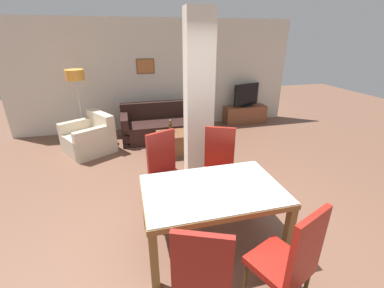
# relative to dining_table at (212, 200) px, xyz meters

# --- Properties ---
(ground_plane) EXTENTS (18.00, 18.00, 0.00)m
(ground_plane) POSITION_rel_dining_table_xyz_m (0.00, 0.00, -0.61)
(ground_plane) COLOR brown
(back_wall) EXTENTS (7.20, 0.09, 2.70)m
(back_wall) POSITION_rel_dining_table_xyz_m (-0.00, 4.44, 0.74)
(back_wall) COLOR beige
(back_wall) RESTS_ON ground_plane
(divider_pillar) EXTENTS (0.45, 0.29, 2.70)m
(divider_pillar) POSITION_rel_dining_table_xyz_m (0.30, 1.66, 0.74)
(divider_pillar) COLOR beige
(divider_pillar) RESTS_ON ground_plane
(dining_table) EXTENTS (1.54, 0.99, 0.76)m
(dining_table) POSITION_rel_dining_table_xyz_m (0.00, 0.00, 0.00)
(dining_table) COLOR olive
(dining_table) RESTS_ON ground_plane
(dining_chair_far_right) EXTENTS (0.61, 0.61, 1.11)m
(dining_chair_far_right) POSITION_rel_dining_table_xyz_m (0.38, 0.86, -0.02)
(dining_chair_far_right) COLOR maroon
(dining_chair_far_right) RESTS_ON ground_plane
(dining_chair_far_left) EXTENTS (0.61, 0.61, 1.11)m
(dining_chair_far_left) POSITION_rel_dining_table_xyz_m (-0.38, 0.88, -0.02)
(dining_chair_far_left) COLOR maroon
(dining_chair_far_left) RESTS_ON ground_plane
(dining_chair_near_right) EXTENTS (0.60, 0.60, 1.11)m
(dining_chair_near_right) POSITION_rel_dining_table_xyz_m (0.38, -0.93, -0.02)
(dining_chair_near_right) COLOR maroon
(dining_chair_near_right) RESTS_ON ground_plane
(dining_chair_near_left) EXTENTS (0.60, 0.60, 1.11)m
(dining_chair_near_left) POSITION_rel_dining_table_xyz_m (-0.38, -0.91, -0.02)
(dining_chair_near_left) COLOR maroon
(dining_chair_near_left) RESTS_ON ground_plane
(sofa) EXTENTS (1.97, 0.90, 0.81)m
(sofa) POSITION_rel_dining_table_xyz_m (-0.02, 3.59, -0.32)
(sofa) COLOR black
(sofa) RESTS_ON ground_plane
(armchair) EXTENTS (1.19, 1.20, 0.80)m
(armchair) POSITION_rel_dining_table_xyz_m (-1.67, 3.17, -0.32)
(armchair) COLOR beige
(armchair) RESTS_ON ground_plane
(coffee_table) EXTENTS (0.77, 0.55, 0.46)m
(coffee_table) POSITION_rel_dining_table_xyz_m (0.09, 2.59, -0.37)
(coffee_table) COLOR brown
(coffee_table) RESTS_ON ground_plane
(bottle) EXTENTS (0.08, 0.08, 0.25)m
(bottle) POSITION_rel_dining_table_xyz_m (0.00, 2.72, -0.05)
(bottle) COLOR #4C2D14
(bottle) RESTS_ON coffee_table
(tv_stand) EXTENTS (1.18, 0.40, 0.48)m
(tv_stand) POSITION_rel_dining_table_xyz_m (2.38, 4.16, -0.37)
(tv_stand) COLOR brown
(tv_stand) RESTS_ON ground_plane
(tv_screen) EXTENTS (0.80, 0.29, 0.62)m
(tv_screen) POSITION_rel_dining_table_xyz_m (2.38, 4.16, 0.17)
(tv_screen) COLOR black
(tv_screen) RESTS_ON tv_stand
(floor_lamp) EXTENTS (0.39, 0.39, 1.63)m
(floor_lamp) POSITION_rel_dining_table_xyz_m (-1.86, 3.83, 0.78)
(floor_lamp) COLOR #B7B7BC
(floor_lamp) RESTS_ON ground_plane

